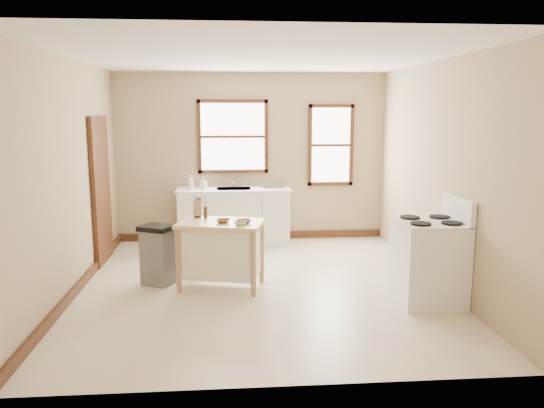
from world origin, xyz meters
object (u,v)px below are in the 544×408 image
(kitchen_island, at_px, (221,255))
(bowl_a, at_px, (223,221))
(soap_bottle_b, at_px, (203,183))
(pepper_grinder, at_px, (205,212))
(trash_bin, at_px, (158,255))
(knife_block, at_px, (197,209))
(dish_rack, at_px, (273,185))
(bowl_b, at_px, (244,221))
(gas_stove, at_px, (429,250))
(soap_bottle_a, at_px, (190,182))
(bowl_c, at_px, (241,223))

(kitchen_island, distance_m, bowl_a, 0.44)
(soap_bottle_b, bearing_deg, pepper_grinder, -68.18)
(trash_bin, bearing_deg, soap_bottle_b, 101.93)
(soap_bottle_b, relative_size, knife_block, 1.00)
(dish_rack, bearing_deg, bowl_b, -122.86)
(dish_rack, height_order, kitchen_island, dish_rack)
(kitchen_island, xyz_separation_m, gas_stove, (2.37, -0.69, 0.19))
(knife_block, bearing_deg, gas_stove, -22.55)
(kitchen_island, bearing_deg, bowl_a, -50.84)
(pepper_grinder, xyz_separation_m, trash_bin, (-0.61, -0.07, -0.53))
(bowl_a, bearing_deg, knife_block, 130.91)
(soap_bottle_b, bearing_deg, bowl_a, -63.08)
(soap_bottle_b, distance_m, kitchen_island, 2.31)
(soap_bottle_a, bearing_deg, dish_rack, 23.36)
(soap_bottle_a, height_order, dish_rack, soap_bottle_a)
(bowl_c, bearing_deg, pepper_grinder, 133.66)
(kitchen_island, bearing_deg, trash_bin, -178.80)
(kitchen_island, xyz_separation_m, knife_block, (-0.30, 0.32, 0.52))
(bowl_b, bearing_deg, trash_bin, 165.68)
(knife_block, xyz_separation_m, bowl_a, (0.33, -0.38, -0.08))
(soap_bottle_a, distance_m, knife_block, 1.87)
(bowl_a, bearing_deg, pepper_grinder, 126.13)
(dish_rack, xyz_separation_m, knife_block, (-1.13, -1.90, -0.03))
(trash_bin, distance_m, gas_stove, 3.30)
(bowl_a, relative_size, bowl_c, 1.16)
(soap_bottle_b, distance_m, bowl_c, 2.49)
(kitchen_island, bearing_deg, dish_rack, 83.24)
(soap_bottle_a, distance_m, bowl_b, 2.41)
(soap_bottle_b, distance_m, knife_block, 1.90)
(soap_bottle_b, bearing_deg, kitchen_island, -63.57)
(soap_bottle_a, bearing_deg, pepper_grinder, -59.24)
(kitchen_island, bearing_deg, soap_bottle_a, 117.14)
(dish_rack, xyz_separation_m, bowl_c, (-0.59, -2.43, -0.11))
(knife_block, distance_m, trash_bin, 0.76)
(dish_rack, relative_size, bowl_c, 2.37)
(kitchen_island, height_order, bowl_b, bowl_b)
(knife_block, relative_size, pepper_grinder, 1.33)
(bowl_a, bearing_deg, trash_bin, 164.00)
(knife_block, height_order, pepper_grinder, knife_block)
(soap_bottle_b, bearing_deg, soap_bottle_a, -150.69)
(knife_block, height_order, bowl_a, knife_block)
(bowl_b, bearing_deg, gas_stove, -15.90)
(soap_bottle_b, height_order, gas_stove, gas_stove)
(knife_block, relative_size, bowl_c, 1.31)
(soap_bottle_b, bearing_deg, dish_rack, 18.96)
(knife_block, distance_m, bowl_b, 0.72)
(dish_rack, height_order, trash_bin, dish_rack)
(kitchen_island, height_order, pepper_grinder, pepper_grinder)
(knife_block, distance_m, bowl_c, 0.76)
(kitchen_island, bearing_deg, bowl_c, -27.29)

